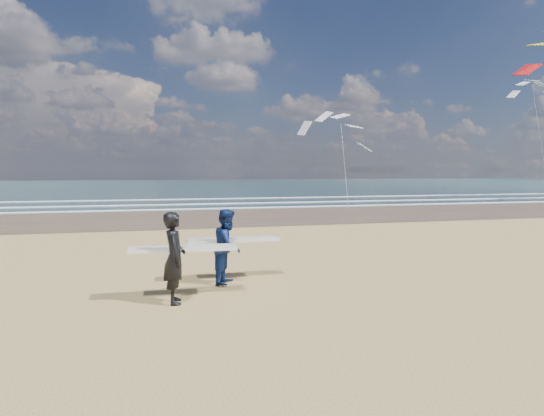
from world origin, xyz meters
name	(u,v)px	position (x,y,z in m)	size (l,w,h in m)	color
wet_sand_strip	(480,209)	(20.00, 18.00, 0.01)	(220.00, 12.00, 0.01)	#463725
ocean	(271,185)	(20.00, 72.00, 0.01)	(220.00, 100.00, 0.02)	#1A323A
foam_breakers	(402,200)	(20.00, 28.10, 0.05)	(220.00, 11.70, 0.05)	white
surfer_near	(176,256)	(-1.49, -0.05, 0.93)	(2.22, 1.00, 1.83)	black
surfer_far	(228,246)	(-0.18, 1.34, 0.88)	(2.21, 1.16, 1.75)	#0D1D4A
kite_1	(343,144)	(12.78, 24.54, 4.61)	(6.17, 4.78, 8.07)	slate
kite_5	(539,127)	(38.52, 32.51, 7.22)	(5.49, 4.70, 13.40)	slate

